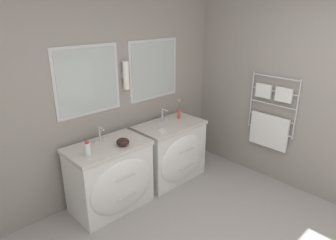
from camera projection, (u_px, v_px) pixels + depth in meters
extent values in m
cube|color=gray|center=(98.00, 94.00, 3.50)|extent=(5.29, 0.06, 2.60)
cube|color=silver|center=(88.00, 81.00, 3.32)|extent=(0.80, 0.01, 0.78)
cube|color=#B2BCBA|center=(88.00, 81.00, 3.31)|extent=(0.73, 0.01, 0.71)
cube|color=silver|center=(154.00, 70.00, 3.95)|extent=(0.80, 0.01, 0.78)
cube|color=#B2BCBA|center=(154.00, 70.00, 3.94)|extent=(0.73, 0.01, 0.71)
cylinder|color=white|center=(126.00, 75.00, 3.60)|extent=(0.08, 0.08, 0.34)
cube|color=silver|center=(124.00, 75.00, 3.63)|extent=(0.05, 0.02, 0.08)
cube|color=gray|center=(280.00, 86.00, 3.83)|extent=(0.06, 4.44, 2.60)
cylinder|color=silver|center=(297.00, 110.00, 3.67)|extent=(0.02, 0.02, 0.78)
cylinder|color=silver|center=(251.00, 100.00, 4.11)|extent=(0.02, 0.02, 0.78)
cylinder|color=silver|center=(276.00, 77.00, 3.77)|extent=(0.02, 0.63, 0.02)
cylinder|color=silver|center=(274.00, 91.00, 3.83)|extent=(0.02, 0.63, 0.02)
cylinder|color=silver|center=(273.00, 105.00, 3.89)|extent=(0.02, 0.63, 0.02)
cylinder|color=silver|center=(271.00, 118.00, 3.95)|extent=(0.02, 0.63, 0.02)
cylinder|color=silver|center=(269.00, 130.00, 4.01)|extent=(0.02, 0.63, 0.02)
cube|color=white|center=(269.00, 131.00, 4.01)|extent=(0.04, 0.53, 0.45)
cube|color=white|center=(284.00, 95.00, 3.73)|extent=(0.04, 0.22, 0.18)
cube|color=white|center=(264.00, 91.00, 3.92)|extent=(0.04, 0.22, 0.18)
cube|color=white|center=(110.00, 178.00, 3.49)|extent=(0.89, 0.53, 0.75)
ellipsoid|color=white|center=(123.00, 187.00, 3.31)|extent=(0.82, 0.12, 0.63)
cube|color=beige|center=(107.00, 147.00, 3.35)|extent=(0.92, 0.55, 0.04)
ellipsoid|color=white|center=(109.00, 150.00, 3.35)|extent=(0.45, 0.39, 0.11)
cylinder|color=silver|center=(126.00, 177.00, 3.21)|extent=(0.24, 0.01, 0.01)
cylinder|color=silver|center=(127.00, 196.00, 3.30)|extent=(0.24, 0.01, 0.01)
cube|color=white|center=(170.00, 152.00, 4.12)|extent=(0.89, 0.53, 0.75)
ellipsoid|color=white|center=(183.00, 159.00, 3.94)|extent=(0.82, 0.12, 0.63)
cube|color=beige|center=(170.00, 125.00, 3.98)|extent=(0.92, 0.55, 0.04)
ellipsoid|color=white|center=(171.00, 128.00, 3.97)|extent=(0.45, 0.39, 0.11)
cylinder|color=silver|center=(187.00, 150.00, 3.84)|extent=(0.24, 0.01, 0.01)
cylinder|color=silver|center=(187.00, 167.00, 3.92)|extent=(0.24, 0.01, 0.01)
cylinder|color=silver|center=(100.00, 134.00, 3.41)|extent=(0.02, 0.02, 0.18)
cylinder|color=silver|center=(101.00, 129.00, 3.35)|extent=(0.02, 0.10, 0.02)
cylinder|color=silver|center=(95.00, 141.00, 3.39)|extent=(0.03, 0.03, 0.04)
cylinder|color=silver|center=(105.00, 138.00, 3.48)|extent=(0.03, 0.03, 0.04)
cylinder|color=silver|center=(162.00, 115.00, 4.04)|extent=(0.02, 0.02, 0.18)
cylinder|color=silver|center=(165.00, 110.00, 3.98)|extent=(0.02, 0.10, 0.02)
cylinder|color=silver|center=(159.00, 121.00, 4.02)|extent=(0.03, 0.03, 0.04)
cylinder|color=silver|center=(166.00, 119.00, 4.11)|extent=(0.03, 0.03, 0.04)
cylinder|color=silver|center=(88.00, 150.00, 3.07)|extent=(0.06, 0.06, 0.14)
cylinder|color=red|center=(87.00, 142.00, 3.04)|extent=(0.04, 0.04, 0.02)
ellipsoid|color=black|center=(123.00, 142.00, 3.32)|extent=(0.15, 0.15, 0.09)
cylinder|color=#CC4C51|center=(179.00, 114.00, 4.15)|extent=(0.04, 0.04, 0.14)
cylinder|color=#477238|center=(179.00, 105.00, 4.11)|extent=(0.01, 0.01, 0.12)
sphere|color=#E5BF47|center=(179.00, 101.00, 4.08)|extent=(0.04, 0.04, 0.04)
cube|color=white|center=(162.00, 131.00, 3.70)|extent=(0.10, 0.07, 0.02)
ellipsoid|color=#F2E5CC|center=(162.00, 129.00, 3.69)|extent=(0.06, 0.04, 0.02)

